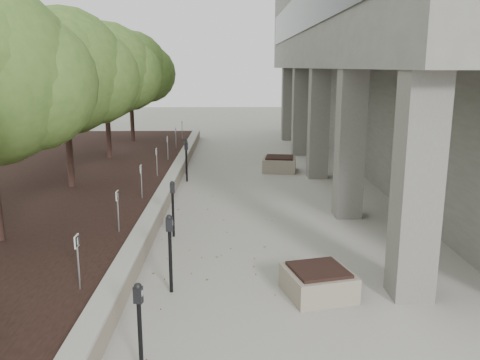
{
  "coord_description": "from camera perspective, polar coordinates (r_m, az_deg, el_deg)",
  "views": [
    {
      "loc": [
        0.2,
        -7.35,
        4.04
      ],
      "look_at": [
        0.42,
        5.25,
        1.2
      ],
      "focal_mm": 37.51,
      "sensor_mm": 36.0,
      "label": 1
    }
  ],
  "objects": [
    {
      "name": "parking_meter_5",
      "position": [
        19.39,
        -6.16,
        2.66
      ],
      "size": [
        0.16,
        0.13,
        1.36
      ],
      "primitive_type": null,
      "rotation": [
        0.0,
        0.0,
        0.33
      ],
      "color": "black",
      "rests_on": "ground"
    },
    {
      "name": "parking_sign_3",
      "position": [
        11.58,
        -13.7,
        -3.51
      ],
      "size": [
        0.04,
        0.22,
        0.96
      ],
      "primitive_type": null,
      "color": "black",
      "rests_on": "planting_bed"
    },
    {
      "name": "parking_meter_4",
      "position": [
        18.1,
        -6.1,
        2.12
      ],
      "size": [
        0.15,
        0.11,
        1.47
      ],
      "primitive_type": null,
      "rotation": [
        0.0,
        0.0,
        -0.01
      ],
      "color": "black",
      "rests_on": "ground"
    },
    {
      "name": "parking_sign_2",
      "position": [
        8.84,
        -17.93,
        -8.91
      ],
      "size": [
        0.04,
        0.22,
        0.96
      ],
      "primitive_type": null,
      "color": "black",
      "rests_on": "planting_bed"
    },
    {
      "name": "crabapple_tree_3",
      "position": [
        16.17,
        -19.24,
        8.75
      ],
      "size": [
        4.6,
        4.0,
        5.44
      ],
      "primitive_type": null,
      "color": "#406326",
      "rests_on": "planting_bed"
    },
    {
      "name": "parking_meter_2",
      "position": [
        9.25,
        -7.94,
        -8.32
      ],
      "size": [
        0.15,
        0.12,
        1.48
      ],
      "primitive_type": null,
      "rotation": [
        0.0,
        0.0,
        0.07
      ],
      "color": "black",
      "rests_on": "ground"
    },
    {
      "name": "crabapple_tree_5",
      "position": [
        25.85,
        -12.34,
        10.38
      ],
      "size": [
        4.6,
        4.0,
        5.44
      ],
      "primitive_type": null,
      "color": "#406326",
      "rests_on": "planting_bed"
    },
    {
      "name": "parking_meter_3",
      "position": [
        12.22,
        -7.63,
        -3.29
      ],
      "size": [
        0.15,
        0.12,
        1.4
      ],
      "primitive_type": null,
      "rotation": [
        0.0,
        0.0,
        0.14
      ],
      "color": "black",
      "rests_on": "ground"
    },
    {
      "name": "planter_front",
      "position": [
        9.33,
        8.88,
        -11.34
      ],
      "size": [
        1.36,
        1.36,
        0.52
      ],
      "primitive_type": null,
      "rotation": [
        0.0,
        0.0,
        0.25
      ],
      "color": "gray",
      "rests_on": "ground"
    },
    {
      "name": "ground",
      "position": [
        8.39,
        -2.34,
        -16.11
      ],
      "size": [
        90.0,
        90.0,
        0.0
      ],
      "primitive_type": "plane",
      "color": "#A9A29B",
      "rests_on": "ground"
    },
    {
      "name": "retaining_wall",
      "position": [
        16.9,
        -7.85,
        -0.37
      ],
      "size": [
        0.39,
        26.0,
        0.5
      ],
      "primitive_type": null,
      "color": "gray",
      "rests_on": "ground"
    },
    {
      "name": "parking_sign_6",
      "position": [
        20.26,
        -8.22,
        3.6
      ],
      "size": [
        0.04,
        0.22,
        0.96
      ],
      "primitive_type": null,
      "color": "black",
      "rests_on": "planting_bed"
    },
    {
      "name": "berry_scatter",
      "position": [
        12.99,
        -2.28,
        -5.37
      ],
      "size": [
        3.3,
        14.1,
        0.02
      ],
      "primitive_type": null,
      "color": "maroon",
      "rests_on": "ground"
    },
    {
      "name": "planter_back",
      "position": [
        19.94,
        4.5,
        1.85
      ],
      "size": [
        1.44,
        1.44,
        0.59
      ],
      "primitive_type": null,
      "rotation": [
        0.0,
        0.0,
        -0.15
      ],
      "color": "gray",
      "rests_on": "ground"
    },
    {
      "name": "parking_sign_8",
      "position": [
        26.16,
        -6.6,
        5.68
      ],
      "size": [
        0.04,
        0.22,
        0.96
      ],
      "primitive_type": null,
      "color": "black",
      "rests_on": "planting_bed"
    },
    {
      "name": "parking_sign_7",
      "position": [
        23.21,
        -7.31,
        4.77
      ],
      "size": [
        0.04,
        0.22,
        0.96
      ],
      "primitive_type": null,
      "color": "black",
      "rests_on": "planting_bed"
    },
    {
      "name": "crabapple_tree_4",
      "position": [
        20.97,
        -15.0,
        9.77
      ],
      "size": [
        4.6,
        4.0,
        5.44
      ],
      "primitive_type": null,
      "color": "#406326",
      "rests_on": "planting_bed"
    },
    {
      "name": "parking_sign_4",
      "position": [
        14.43,
        -11.15,
        -0.19
      ],
      "size": [
        0.04,
        0.22,
        0.96
      ],
      "primitive_type": null,
      "color": "black",
      "rests_on": "planting_bed"
    },
    {
      "name": "planting_bed",
      "position": [
        17.73,
        -19.72,
        -0.56
      ],
      "size": [
        7.0,
        26.0,
        0.4
      ],
      "primitive_type": "cube",
      "color": "black",
      "rests_on": "ground"
    },
    {
      "name": "parking_sign_5",
      "position": [
        17.33,
        -9.44,
        2.02
      ],
      "size": [
        0.04,
        0.22,
        0.96
      ],
      "primitive_type": null,
      "color": "black",
      "rests_on": "planting_bed"
    },
    {
      "name": "parking_meter_1",
      "position": [
        6.98,
        -11.32,
        -16.41
      ],
      "size": [
        0.15,
        0.12,
        1.34
      ],
      "primitive_type": null,
      "rotation": [
        0.0,
        0.0,
        -0.22
      ],
      "color": "black",
      "rests_on": "ground"
    }
  ]
}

